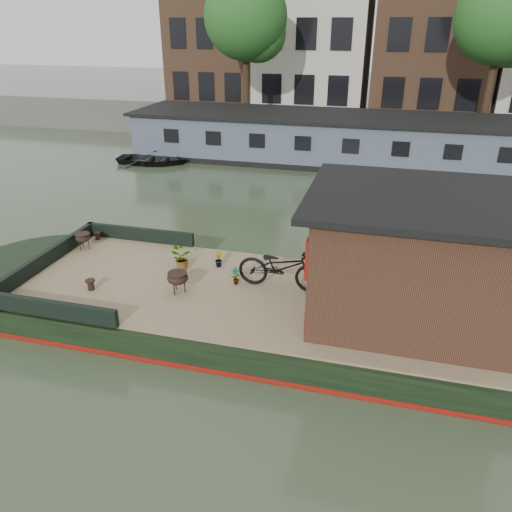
% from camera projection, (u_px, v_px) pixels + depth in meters
% --- Properties ---
extents(ground, '(120.00, 120.00, 0.00)m').
position_uv_depth(ground, '(294.00, 325.00, 10.60)').
color(ground, '#303E27').
rests_on(ground, ground).
extents(houseboat_hull, '(14.01, 4.02, 0.60)m').
position_uv_depth(houseboat_hull, '(234.00, 305.00, 10.80)').
color(houseboat_hull, black).
rests_on(houseboat_hull, ground).
extents(houseboat_deck, '(11.80, 3.80, 0.05)m').
position_uv_depth(houseboat_deck, '(295.00, 299.00, 10.34)').
color(houseboat_deck, '#8C7F57').
rests_on(houseboat_deck, houseboat_hull).
extents(bow_bulwark, '(3.00, 4.00, 0.35)m').
position_uv_depth(bow_bulwark, '(78.00, 263.00, 11.44)').
color(bow_bulwark, black).
rests_on(bow_bulwark, houseboat_deck).
extents(cabin, '(4.00, 3.50, 2.42)m').
position_uv_depth(cabin, '(412.00, 256.00, 9.29)').
color(cabin, black).
rests_on(cabin, houseboat_deck).
extents(bicycle, '(1.90, 0.71, 0.99)m').
position_uv_depth(bicycle, '(281.00, 267.00, 10.53)').
color(bicycle, black).
rests_on(bicycle, houseboat_deck).
extents(potted_plant_a, '(0.25, 0.22, 0.39)m').
position_uv_depth(potted_plant_a, '(236.00, 276.00, 10.81)').
color(potted_plant_a, brown).
rests_on(potted_plant_a, houseboat_deck).
extents(potted_plant_b, '(0.26, 0.26, 0.37)m').
position_uv_depth(potted_plant_b, '(218.00, 259.00, 11.60)').
color(potted_plant_b, maroon).
rests_on(potted_plant_b, houseboat_deck).
extents(potted_plant_c, '(0.52, 0.47, 0.50)m').
position_uv_depth(potted_plant_c, '(181.00, 259.00, 11.47)').
color(potted_plant_c, brown).
rests_on(potted_plant_c, houseboat_deck).
extents(potted_plant_d, '(0.46, 0.46, 0.59)m').
position_uv_depth(potted_plant_d, '(318.00, 253.00, 11.64)').
color(potted_plant_d, '#965329').
rests_on(potted_plant_d, houseboat_deck).
extents(brazier_front, '(0.53, 0.53, 0.47)m').
position_uv_depth(brazier_front, '(178.00, 283.00, 10.45)').
color(brazier_front, black).
rests_on(brazier_front, houseboat_deck).
extents(brazier_rear, '(0.44, 0.44, 0.42)m').
position_uv_depth(brazier_rear, '(83.00, 241.00, 12.48)').
color(brazier_rear, black).
rests_on(brazier_rear, houseboat_deck).
extents(bollard_port, '(0.18, 0.18, 0.20)m').
position_uv_depth(bollard_port, '(98.00, 236.00, 13.08)').
color(bollard_port, black).
rests_on(bollard_port, houseboat_deck).
extents(bollard_stbd, '(0.21, 0.21, 0.23)m').
position_uv_depth(bollard_stbd, '(91.00, 285.00, 10.60)').
color(bollard_stbd, black).
rests_on(bollard_stbd, houseboat_deck).
extents(dinghy, '(3.46, 2.63, 0.67)m').
position_uv_depth(dinghy, '(153.00, 156.00, 22.57)').
color(dinghy, black).
rests_on(dinghy, ground).
extents(far_houseboat, '(20.40, 4.40, 2.11)m').
position_uv_depth(far_houseboat, '(354.00, 141.00, 22.43)').
color(far_houseboat, '#495362').
rests_on(far_houseboat, ground).
extents(quay, '(60.00, 6.00, 0.90)m').
position_uv_depth(quay, '(363.00, 127.00, 28.33)').
color(quay, '#47443F').
rests_on(quay, ground).
extents(tree_left, '(4.40, 4.40, 7.40)m').
position_uv_depth(tree_left, '(249.00, 21.00, 26.26)').
color(tree_left, '#332316').
rests_on(tree_left, quay).
extents(tree_right, '(4.40, 4.40, 7.40)m').
position_uv_depth(tree_right, '(505.00, 21.00, 23.33)').
color(tree_right, '#332316').
rests_on(tree_right, quay).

